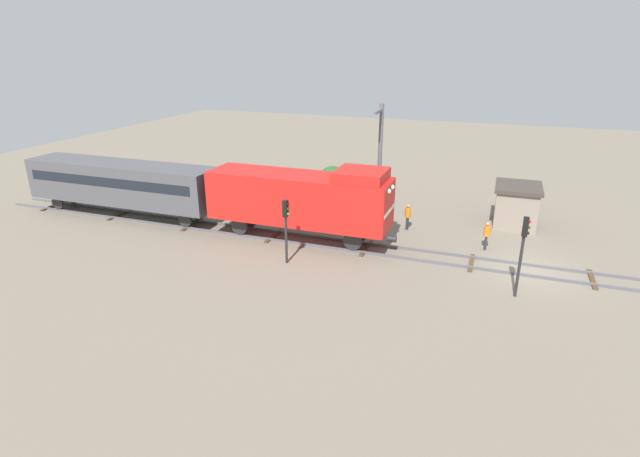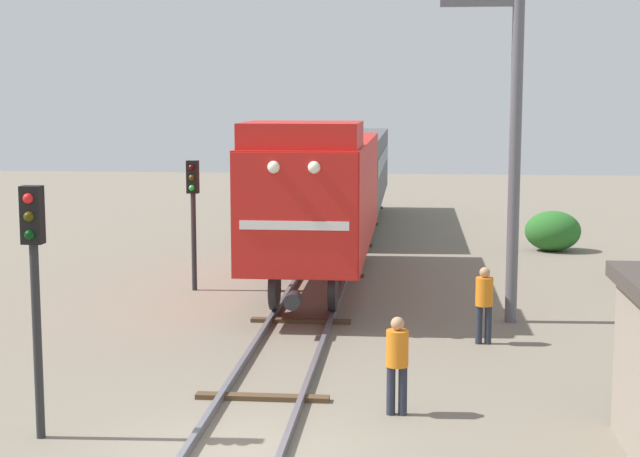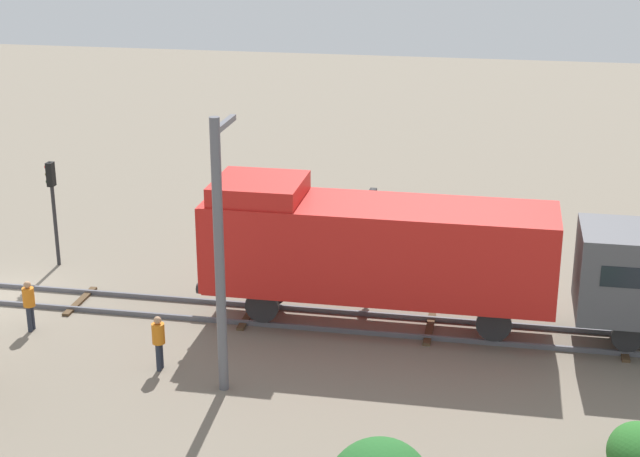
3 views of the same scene
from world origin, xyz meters
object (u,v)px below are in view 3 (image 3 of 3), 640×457
at_px(traffic_signal_mid, 372,218).
at_px(locomotive, 372,246).
at_px(catenary_mast, 220,250).
at_px(worker_near_track, 29,302).
at_px(worker_by_signal, 159,339).
at_px(traffic_signal_near, 52,194).

bearing_deg(traffic_signal_mid, locomotive, 7.88).
xyz_separation_m(traffic_signal_mid, catenary_mast, (8.34, -3.06, 1.66)).
distance_m(locomotive, worker_near_track, 11.12).
distance_m(worker_by_signal, catenary_mast, 3.95).
bearing_deg(locomotive, worker_by_signal, -53.70).
height_order(traffic_signal_near, worker_by_signal, traffic_signal_near).
height_order(locomotive, traffic_signal_near, locomotive).
bearing_deg(worker_by_signal, traffic_signal_near, 117.94).
height_order(worker_near_track, catenary_mast, catenary_mast).
height_order(locomotive, catenary_mast, catenary_mast).
bearing_deg(catenary_mast, traffic_signal_mid, 159.87).
bearing_deg(traffic_signal_near, worker_by_signal, 41.99).
height_order(locomotive, worker_near_track, locomotive).
relative_size(traffic_signal_near, worker_by_signal, 2.36).
bearing_deg(worker_near_track, catenary_mast, -111.90).
bearing_deg(catenary_mast, locomotive, 144.47).
height_order(traffic_signal_near, worker_near_track, traffic_signal_near).
bearing_deg(worker_by_signal, worker_near_track, 146.11).
bearing_deg(worker_near_track, locomotive, -79.81).
bearing_deg(catenary_mast, worker_by_signal, -108.60).
xyz_separation_m(locomotive, catenary_mast, (4.94, -3.53, 1.42)).
distance_m(traffic_signal_mid, worker_by_signal, 9.36).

